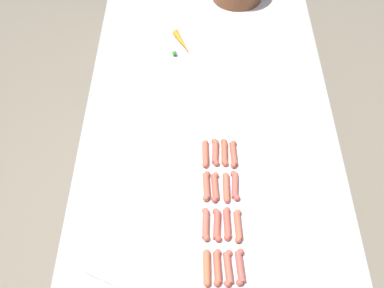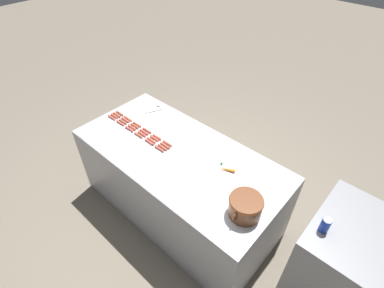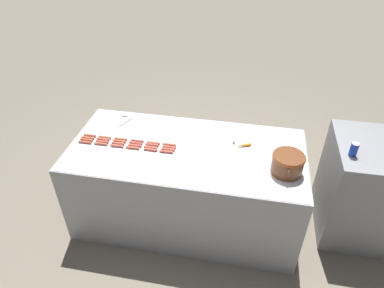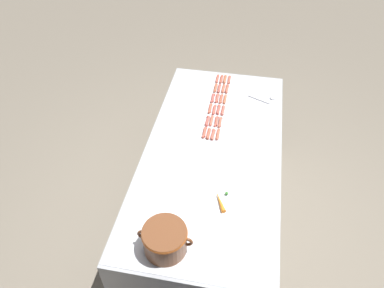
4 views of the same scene
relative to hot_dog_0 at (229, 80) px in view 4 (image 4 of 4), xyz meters
The scene contains 29 objects.
ground_plane 1.33m from the hot_dog_0, 88.90° to the left, with size 20.00×20.00×0.00m, color #756B5B.
griddle_counter 1.06m from the hot_dog_0, 88.90° to the left, with size 1.05×2.19×0.91m.
hot_dog_0 is the anchor object (origin of this frame).
hot_dog_1 0.15m from the hot_dog_0, 88.69° to the left, with size 0.03×0.13×0.02m.
hot_dog_2 0.31m from the hot_dog_0, 89.53° to the left, with size 0.02×0.13×0.02m.
hot_dog_3 0.48m from the hot_dog_0, 89.91° to the left, with size 0.03×0.13×0.02m.
hot_dog_4 0.64m from the hot_dog_0, 89.57° to the left, with size 0.03×0.13×0.02m.
hot_dog_5 0.79m from the hot_dog_0, 89.83° to the left, with size 0.03×0.13×0.02m.
hot_dog_6 0.04m from the hot_dog_0, ahead, with size 0.03×0.13×0.02m.
hot_dog_7 0.16m from the hot_dog_0, 76.26° to the left, with size 0.03×0.13×0.02m.
hot_dog_8 0.32m from the hot_dog_0, 83.17° to the left, with size 0.03×0.13×0.02m.
hot_dog_9 0.48m from the hot_dog_0, 85.16° to the left, with size 0.03×0.13×0.02m.
hot_dog_10 0.63m from the hot_dog_0, 86.67° to the left, with size 0.03×0.13×0.02m.
hot_dog_11 0.80m from the hot_dog_0, 87.01° to the left, with size 0.03×0.13×0.02m.
hot_dog_12 0.07m from the hot_dog_0, ahead, with size 0.03×0.13×0.02m.
hot_dog_13 0.17m from the hot_dog_0, 64.30° to the left, with size 0.03×0.13×0.02m.
hot_dog_14 0.32m from the hot_dog_0, 76.80° to the left, with size 0.03×0.13×0.02m.
hot_dog_15 0.49m from the hot_dog_0, 80.97° to the left, with size 0.03×0.13×0.02m.
hot_dog_16 0.64m from the hot_dog_0, 82.90° to the left, with size 0.02×0.13×0.02m.
hot_dog_17 0.80m from the hot_dog_0, 84.45° to the left, with size 0.03×0.13×0.02m.
hot_dog_18 0.11m from the hot_dog_0, ahead, with size 0.03×0.13×0.02m.
hot_dog_19 0.19m from the hot_dog_0, 54.90° to the left, with size 0.03×0.13×0.02m.
hot_dog_20 0.34m from the hot_dog_0, 70.39° to the left, with size 0.03×0.13×0.02m.
hot_dog_21 0.48m from the hot_dog_0, 76.35° to the left, with size 0.03×0.13×0.02m.
hot_dog_22 0.65m from the hot_dog_0, 80.10° to the left, with size 0.03×0.13×0.02m.
hot_dog_23 0.80m from the hot_dog_0, 81.84° to the left, with size 0.03×0.13×0.02m.
bean_pot 1.86m from the hot_dog_0, 84.49° to the left, with size 0.34×0.27×0.18m.
serving_spoon 0.44m from the hot_dog_0, 149.82° to the left, with size 0.26×0.15×0.02m.
carrot 1.46m from the hot_dog_0, 94.10° to the left, with size 0.10×0.17×0.03m.
Camera 4 is at (-0.21, 2.00, 2.90)m, focal length 34.12 mm.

